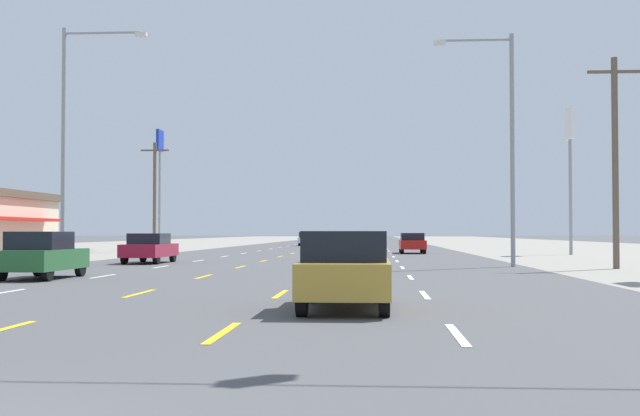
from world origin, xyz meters
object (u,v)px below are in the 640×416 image
object	(u,v)px
sedan_far_left_mid	(149,248)
pole_sign_right_row_1	(570,145)
hatchback_inner_left_far	(307,239)
streetlight_right_row_0	(505,134)
hatchback_far_left_near	(42,255)
streetlight_left_row_0	(71,129)
hatchback_inner_right_nearest	(345,270)
sedan_far_right_midfar	(412,243)
sedan_inner_right_farther	(371,237)
pole_sign_left_row_2	(160,162)

from	to	relation	value
sedan_far_left_mid	pole_sign_right_row_1	distance (m)	29.82
hatchback_inner_left_far	streetlight_right_row_0	bearing A→B (deg)	-76.11
hatchback_far_left_near	streetlight_left_row_0	xyz separation A→B (m)	(-3.03, 10.25, 5.44)
pole_sign_right_row_1	sedan_far_left_mid	bearing A→B (deg)	-146.45
hatchback_inner_right_nearest	streetlight_left_row_0	size ratio (longest dim) A/B	0.36
sedan_far_right_midfar	streetlight_right_row_0	distance (m)	22.93
hatchback_inner_left_far	pole_sign_right_row_1	world-z (taller)	pole_sign_right_row_1
streetlight_left_row_0	sedan_far_left_mid	bearing A→B (deg)	47.14
streetlight_right_row_0	sedan_far_left_mid	bearing A→B (deg)	169.72
sedan_far_right_midfar	streetlight_left_row_0	bearing A→B (deg)	-126.86
hatchback_inner_right_nearest	streetlight_right_row_0	distance (m)	21.59
sedan_inner_right_farther	pole_sign_left_row_2	distance (m)	65.75
hatchback_far_left_near	sedan_far_right_midfar	bearing A→B (deg)	67.27
pole_sign_left_row_2	streetlight_left_row_0	xyz separation A→B (m)	(4.54, -32.13, -1.35)
sedan_far_right_midfar	sedan_far_left_mid	bearing A→B (deg)	-125.80
pole_sign_left_row_2	sedan_far_left_mid	bearing A→B (deg)	-75.77
streetlight_right_row_0	sedan_far_right_midfar	bearing A→B (deg)	97.81
hatchback_inner_right_nearest	hatchback_far_left_near	size ratio (longest dim) A/B	1.00
sedan_far_left_mid	sedan_far_right_midfar	distance (m)	23.55
hatchback_far_left_near	sedan_far_left_mid	size ratio (longest dim) A/B	0.87
hatchback_inner_right_nearest	streetlight_left_row_0	world-z (taller)	streetlight_left_row_0
hatchback_far_left_near	streetlight_right_row_0	world-z (taller)	streetlight_right_row_0
hatchback_far_left_near	streetlight_left_row_0	size ratio (longest dim) A/B	0.36
hatchback_far_left_near	sedan_far_left_mid	bearing A→B (deg)	90.86
streetlight_right_row_0	pole_sign_left_row_2	bearing A→B (deg)	126.97
sedan_far_left_mid	sedan_inner_right_farther	bearing A→B (deg)	83.44
pole_sign_right_row_1	streetlight_left_row_0	xyz separation A→B (m)	(-27.07, -19.12, -1.14)
sedan_inner_right_farther	pole_sign_left_row_2	world-z (taller)	pole_sign_left_row_2
hatchback_inner_right_nearest	pole_sign_right_row_1	world-z (taller)	pole_sign_right_row_1
pole_sign_left_row_2	hatchback_far_left_near	bearing A→B (deg)	-79.87
sedan_far_left_mid	sedan_inner_right_farther	size ratio (longest dim) A/B	1.00
hatchback_inner_left_far	sedan_inner_right_farther	size ratio (longest dim) A/B	0.87
sedan_far_left_mid	pole_sign_left_row_2	world-z (taller)	pole_sign_left_row_2
hatchback_inner_left_far	pole_sign_right_row_1	xyz separation A→B (m)	(20.65, -34.36, 6.58)
sedan_far_left_mid	hatchback_inner_left_far	distance (m)	50.56
sedan_inner_right_farther	pole_sign_right_row_1	world-z (taller)	pole_sign_right_row_1
sedan_far_right_midfar	pole_sign_right_row_1	distance (m)	12.74
hatchback_far_left_near	hatchback_inner_left_far	size ratio (longest dim) A/B	1.00
hatchback_inner_right_nearest	pole_sign_left_row_2	world-z (taller)	pole_sign_left_row_2
sedan_far_right_midfar	pole_sign_right_row_1	bearing A→B (deg)	-16.13
hatchback_inner_right_nearest	sedan_far_right_midfar	world-z (taller)	hatchback_inner_right_nearest
hatchback_inner_right_nearest	streetlight_right_row_0	bearing A→B (deg)	72.33
sedan_far_right_midfar	pole_sign_left_row_2	world-z (taller)	pole_sign_left_row_2
sedan_inner_right_farther	pole_sign_right_row_1	bearing A→B (deg)	-79.79
hatchback_inner_right_nearest	sedan_far_left_mid	xyz separation A→B (m)	(-10.44, 23.05, -0.03)
pole_sign_right_row_1	hatchback_inner_right_nearest	bearing A→B (deg)	-109.43
sedan_far_right_midfar	streetlight_left_row_0	distance (m)	28.21
hatchback_inner_left_far	streetlight_right_row_0	distance (m)	55.33
sedan_far_left_mid	hatchback_far_left_near	bearing A→B (deg)	-89.14
hatchback_far_left_near	sedan_inner_right_farther	bearing A→B (deg)	84.37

